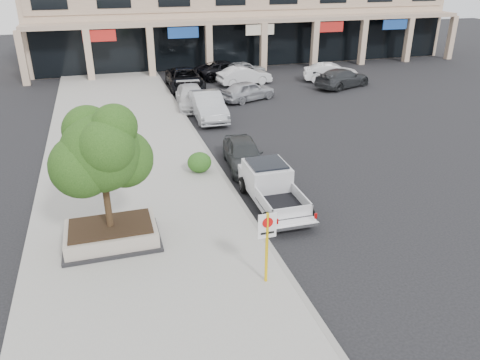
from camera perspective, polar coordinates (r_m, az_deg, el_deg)
The scene contains 19 objects.
ground at distance 17.27m, azimuth 7.48°, elevation -5.99°, with size 120.00×120.00×0.00m, color black.
sidewalk at distance 21.31m, azimuth -12.91°, elevation 0.02°, with size 8.00×52.00×0.15m, color gray.
curb at distance 21.84m, azimuth -2.57°, elevation 1.28°, with size 0.20×52.00×0.15m, color gray.
strip_mall at distance 49.67m, azimuth 0.15°, elevation 20.12°, with size 40.55×12.43×9.50m.
planter at distance 16.51m, azimuth -15.39°, elevation -6.38°, with size 3.20×2.20×0.68m.
planter_tree at distance 15.39m, azimuth -16.14°, elevation 3.39°, with size 2.90×2.55×4.00m.
no_parking_sign at distance 13.53m, azimuth 3.31°, elevation -7.13°, with size 0.55×0.09×2.30m.
hedge at distance 21.29m, azimuth -4.97°, elevation 2.15°, with size 1.10×0.99×0.94m, color #224B15.
pickup_truck at distance 18.38m, azimuth 4.15°, elevation -1.09°, with size 1.82×4.92×1.55m, color silver, non-canonical shape.
curb_car_a at distance 22.01m, azimuth 0.45°, elevation 3.23°, with size 1.63×4.05×1.38m, color #2D3032.
curb_car_b at distance 29.41m, azimuth -3.96°, elevation 9.02°, with size 1.73×4.97×1.64m, color #ABAEB3.
curb_car_c at distance 32.09m, azimuth -5.96°, elevation 10.05°, with size 1.93×4.75×1.38m, color silver.
curb_car_d at distance 36.97m, azimuth -6.73°, elevation 12.12°, with size 2.59×5.62×1.56m, color black.
lot_car_a at distance 33.55m, azimuth 0.97°, elevation 10.84°, with size 1.65×4.10×1.40m, color #A8A9B0.
lot_car_b at distance 38.24m, azimuth 0.53°, elevation 12.60°, with size 1.51×4.33×1.43m, color silver.
lot_car_c at distance 38.17m, azimuth 12.39°, elevation 12.04°, with size 2.03×5.00×1.45m, color #2B2D30.
lot_car_d at distance 40.48m, azimuth -1.67°, elevation 13.29°, with size 2.41×5.23×1.45m, color black.
lot_car_e at distance 40.93m, azimuth 0.43°, elevation 13.37°, with size 1.61×4.00×1.36m, color #9DA1A5.
lot_car_f at distance 39.96m, azimuth 11.07°, elevation 12.72°, with size 1.55×4.45×1.46m, color white.
Camera 1 is at (-6.38, -13.44, 8.77)m, focal length 35.00 mm.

